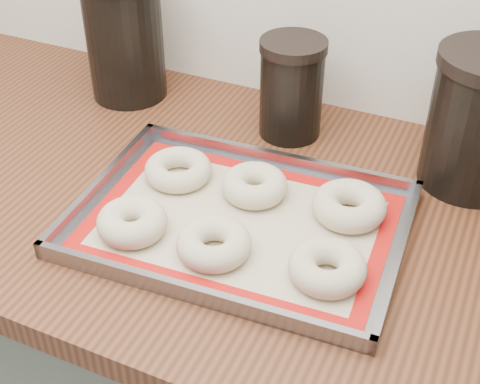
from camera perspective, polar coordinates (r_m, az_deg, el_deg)
The scene contains 11 objects.
countertop at distance 0.99m, azimuth 6.05°, elevation -3.02°, with size 3.06×0.68×0.04m, color #5A301B.
baking_tray at distance 0.95m, azimuth 0.00°, elevation -2.55°, with size 0.48×0.36×0.03m.
baking_mat at distance 0.95m, azimuth 0.00°, elevation -2.65°, with size 0.44×0.31×0.00m.
bagel_front_left at distance 0.94m, azimuth -9.19°, elevation -2.53°, with size 0.10×0.10×0.04m, color beige.
bagel_front_mid at distance 0.89m, azimuth -2.25°, elevation -4.41°, with size 0.10×0.10×0.04m, color beige.
bagel_front_right at distance 0.86m, azimuth 7.46°, elevation -6.39°, with size 0.10×0.10×0.04m, color beige.
bagel_back_left at distance 1.03m, azimuth -5.30°, elevation 1.91°, with size 0.10×0.10×0.03m, color beige.
bagel_back_mid at distance 0.99m, azimuth 1.24°, elevation 0.57°, with size 0.10×0.10×0.04m, color beige.
bagel_back_right at distance 0.97m, azimuth 9.29°, elevation -1.17°, with size 0.11×0.11×0.04m, color beige.
canister_left at distance 1.25m, azimuth -9.84°, elevation 13.01°, with size 0.15×0.15×0.23m.
canister_mid at distance 1.12m, azimuth 4.42°, elevation 8.84°, with size 0.11×0.11×0.17m.
Camera 1 is at (0.22, 0.95, 1.51)m, focal length 50.00 mm.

